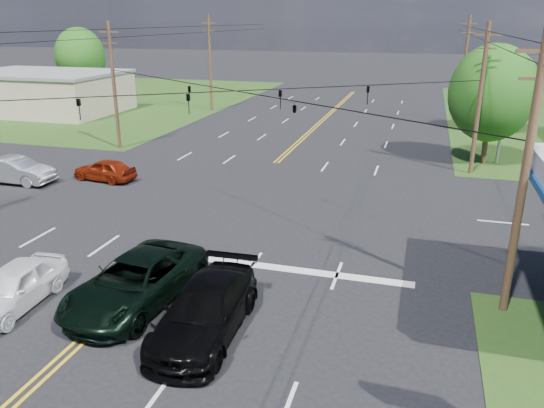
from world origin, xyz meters
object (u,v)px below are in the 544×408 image
(suv_black, at_px, (205,311))
(pole_left_far, at_px, (210,62))
(sedan_silver, at_px, (15,170))
(pickup_dkgreen, at_px, (136,281))
(pickup_white, at_px, (13,287))
(tree_far_l, at_px, (80,56))
(pole_right_far, at_px, (464,68))
(pole_ne, at_px, (480,98))
(tree_right_a, at_px, (492,93))
(retail_nw, at_px, (44,93))
(pole_nw, at_px, (114,85))
(pole_se, at_px, (525,175))
(tree_right_b, at_px, (508,84))

(suv_black, bearing_deg, pole_left_far, 110.07)
(suv_black, height_order, sedan_silver, suv_black)
(pickup_dkgreen, bearing_deg, sedan_silver, 148.75)
(pole_left_far, bearing_deg, sedan_silver, -92.22)
(pickup_white, bearing_deg, tree_far_l, 119.08)
(pole_right_far, distance_m, pickup_dkgreen, 42.20)
(tree_far_l, distance_m, pickup_dkgreen, 54.93)
(suv_black, bearing_deg, pole_ne, 65.17)
(sedan_silver, bearing_deg, tree_right_a, -65.35)
(tree_right_a, bearing_deg, pole_right_far, 93.58)
(pole_left_far, xyz_separation_m, suv_black, (16.61, -41.19, -4.34))
(pole_ne, height_order, pickup_white, pole_ne)
(pole_ne, distance_m, tree_right_a, 3.16)
(retail_nw, bearing_deg, tree_right_a, -12.80)
(pole_left_far, height_order, tree_right_a, pole_left_far)
(sedan_silver, bearing_deg, pole_right_far, -43.25)
(retail_nw, relative_size, pole_ne, 1.68)
(sedan_silver, bearing_deg, pickup_dkgreen, -127.30)
(retail_nw, height_order, suv_black, retail_nw)
(pole_nw, relative_size, suv_black, 1.66)
(pole_right_far, height_order, pickup_white, pole_right_far)
(pole_ne, bearing_deg, pickup_dkgreen, -120.67)
(retail_nw, xyz_separation_m, tree_right_a, (44.00, -10.00, 2.87))
(pole_se, relative_size, pole_ne, 1.00)
(tree_right_a, relative_size, tree_right_b, 1.15)
(pickup_dkgreen, bearing_deg, pickup_white, -154.80)
(pole_se, height_order, pickup_dkgreen, pole_se)
(tree_far_l, bearing_deg, suv_black, -51.77)
(pole_nw, xyz_separation_m, sedan_silver, (-1.12, -10.00, -4.11))
(tree_far_l, bearing_deg, pole_right_far, -5.08)
(pickup_white, bearing_deg, pickup_dkgreen, 16.30)
(pole_left_far, relative_size, sedan_silver, 2.05)
(suv_black, bearing_deg, retail_nw, 131.79)
(pole_left_far, bearing_deg, pole_ne, -36.16)
(pole_se, relative_size, pole_nw, 1.00)
(pole_ne, bearing_deg, sedan_silver, -159.76)
(pole_se, height_order, pole_left_far, pole_left_far)
(pole_ne, distance_m, tree_far_l, 50.54)
(pickup_dkgreen, bearing_deg, pole_right_far, 78.57)
(tree_right_a, bearing_deg, pickup_dkgreen, -119.28)
(pole_nw, relative_size, pickup_dkgreen, 1.54)
(retail_nw, distance_m, pole_left_far, 18.30)
(pole_ne, xyz_separation_m, sedan_silver, (-27.12, -10.00, -4.11))
(retail_nw, height_order, pickup_white, retail_nw)
(retail_nw, distance_m, sedan_silver, 27.97)
(tree_right_b, bearing_deg, pole_left_far, 172.28)
(pole_se, relative_size, tree_right_b, 1.34)
(pole_ne, relative_size, pole_left_far, 0.95)
(tree_right_a, distance_m, tree_right_b, 12.27)
(tree_far_l, relative_size, pickup_dkgreen, 1.41)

